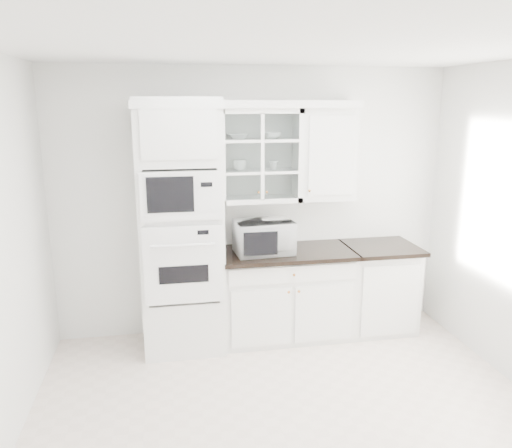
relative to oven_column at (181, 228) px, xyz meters
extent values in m
cube|color=beige|center=(0.75, -1.42, -1.19)|extent=(4.00, 3.50, 0.01)
cube|color=white|center=(0.75, 0.32, 0.15)|extent=(4.00, 0.02, 2.70)
cube|color=white|center=(0.75, -1.42, 1.49)|extent=(4.00, 3.50, 0.02)
cube|color=white|center=(0.00, 0.01, 0.00)|extent=(0.76, 0.65, 2.40)
cube|color=white|center=(0.00, -0.33, -0.26)|extent=(0.70, 0.03, 0.72)
cube|color=black|center=(0.00, -0.35, -0.34)|extent=(0.44, 0.01, 0.16)
cube|color=white|center=(0.00, -0.33, 0.37)|extent=(0.70, 0.03, 0.43)
cube|color=black|center=(-0.09, -0.35, 0.39)|extent=(0.40, 0.01, 0.31)
cube|color=white|center=(1.03, 0.03, -0.76)|extent=(1.30, 0.60, 0.88)
cube|color=black|center=(1.03, 0.00, -0.30)|extent=(1.32, 0.67, 0.04)
cube|color=white|center=(2.03, 0.03, -0.76)|extent=(0.70, 0.60, 0.88)
cube|color=black|center=(2.03, 0.00, -0.30)|extent=(0.72, 0.67, 0.04)
cube|color=white|center=(0.78, 0.17, 0.65)|extent=(0.80, 0.33, 0.90)
cube|color=white|center=(0.78, 0.17, 0.50)|extent=(0.74, 0.29, 0.02)
cube|color=white|center=(0.78, 0.17, 0.80)|extent=(0.74, 0.29, 0.02)
cube|color=white|center=(1.46, 0.17, 0.65)|extent=(0.55, 0.33, 0.90)
cube|color=white|center=(0.68, 0.14, 1.14)|extent=(2.14, 0.38, 0.07)
imported|color=white|center=(0.79, 0.00, -0.12)|extent=(0.58, 0.49, 0.32)
imported|color=white|center=(0.58, 0.17, 0.84)|extent=(0.22, 0.22, 0.05)
imported|color=white|center=(0.90, 0.17, 0.84)|extent=(0.23, 0.23, 0.06)
imported|color=white|center=(0.59, 0.17, 0.56)|extent=(0.15, 0.15, 0.10)
imported|color=white|center=(0.92, 0.15, 0.55)|extent=(0.12, 0.12, 0.09)
camera|label=1|loc=(-0.13, -4.60, 1.16)|focal=35.00mm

